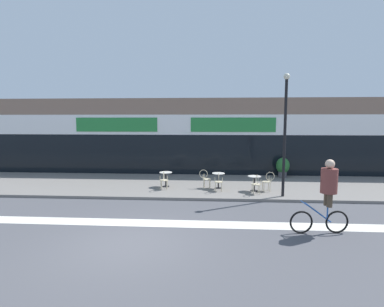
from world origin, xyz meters
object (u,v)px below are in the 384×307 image
(bistro_table_2, at_px, (254,180))
(cafe_chair_2_side, at_px, (268,180))
(bistro_table_0, at_px, (166,176))
(cafe_chair_1_near, at_px, (219,180))
(cafe_chair_2_near, at_px, (256,183))
(cafe_chair_1_side, at_px, (205,178))
(cafe_chair_0_near, at_px, (164,179))
(cyclist_0, at_px, (327,190))
(planter_pot, at_px, (283,167))
(lamp_post, at_px, (285,127))
(bistro_table_1, at_px, (218,178))

(bistro_table_2, bearing_deg, cafe_chair_2_side, 0.54)
(bistro_table_0, relative_size, bistro_table_2, 1.04)
(cafe_chair_1_near, bearing_deg, cafe_chair_2_near, -103.33)
(cafe_chair_1_side, bearing_deg, cafe_chair_0_near, -159.93)
(bistro_table_0, distance_m, cafe_chair_2_side, 4.90)
(bistro_table_2, distance_m, cyclist_0, 5.10)
(cafe_chair_2_near, xyz_separation_m, planter_pot, (2.09, 4.09, 0.10))
(bistro_table_0, distance_m, cyclist_0, 7.91)
(bistro_table_2, distance_m, cafe_chair_2_near, 0.63)
(bistro_table_0, relative_size, cafe_chair_2_side, 0.80)
(lamp_post, bearing_deg, cafe_chair_2_near, 166.49)
(cyclist_0, bearing_deg, cafe_chair_2_side, -85.45)
(bistro_table_0, height_order, planter_pot, planter_pot)
(cafe_chair_0_near, height_order, cafe_chair_2_near, same)
(cafe_chair_1_near, height_order, planter_pot, planter_pot)
(cafe_chair_1_side, bearing_deg, bistro_table_2, -3.47)
(cafe_chair_0_near, distance_m, cafe_chair_2_near, 4.28)
(cafe_chair_2_side, height_order, planter_pot, planter_pot)
(cafe_chair_0_near, height_order, cafe_chair_1_near, same)
(bistro_table_0, height_order, cafe_chair_2_near, cafe_chair_2_near)
(cafe_chair_2_near, distance_m, lamp_post, 2.73)
(lamp_post, bearing_deg, bistro_table_2, 141.09)
(cafe_chair_1_near, bearing_deg, planter_pot, -44.51)
(bistro_table_1, bearing_deg, cafe_chair_0_near, -170.59)
(cafe_chair_2_side, height_order, cyclist_0, cyclist_0)
(cafe_chair_2_side, bearing_deg, lamp_post, 113.56)
(bistro_table_1, height_order, lamp_post, lamp_post)
(bistro_table_1, height_order, cyclist_0, cyclist_0)
(cafe_chair_1_side, bearing_deg, bistro_table_0, -178.03)
(bistro_table_1, distance_m, cafe_chair_1_side, 0.63)
(bistro_table_2, bearing_deg, cafe_chair_1_side, 169.08)
(cafe_chair_1_side, bearing_deg, lamp_post, -14.01)
(lamp_post, relative_size, cyclist_0, 2.31)
(cafe_chair_1_near, height_order, cafe_chair_1_side, same)
(bistro_table_0, bearing_deg, cyclist_0, -43.88)
(cafe_chair_1_near, distance_m, cafe_chair_2_side, 2.29)
(bistro_table_0, xyz_separation_m, bistro_table_1, (2.58, -0.20, 0.01))
(bistro_table_0, distance_m, lamp_post, 6.08)
(bistro_table_1, distance_m, lamp_post, 3.93)
(cafe_chair_1_side, distance_m, cafe_chair_2_near, 2.52)
(cafe_chair_0_near, xyz_separation_m, cafe_chair_2_near, (4.24, -0.63, 0.00))
(bistro_table_2, relative_size, lamp_post, 0.13)
(bistro_table_2, height_order, lamp_post, lamp_post)
(cafe_chair_0_near, bearing_deg, bistro_table_0, -3.29)
(bistro_table_2, bearing_deg, planter_pot, 58.85)
(cafe_chair_1_near, height_order, lamp_post, lamp_post)
(cafe_chair_0_near, relative_size, lamp_post, 0.17)
(cafe_chair_1_near, bearing_deg, cyclist_0, -145.10)
(cafe_chair_0_near, height_order, lamp_post, lamp_post)
(bistro_table_2, relative_size, cafe_chair_2_side, 0.78)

